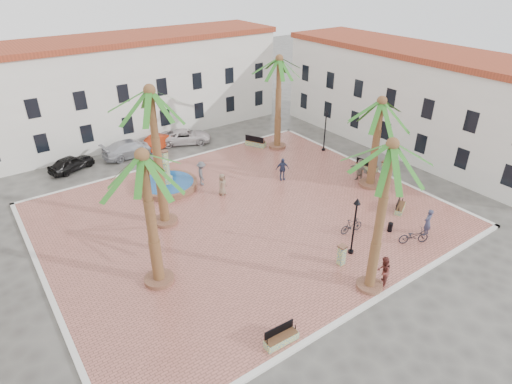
# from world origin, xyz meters

# --- Properties ---
(ground) EXTENTS (120.00, 120.00, 0.00)m
(ground) POSITION_xyz_m (0.00, 0.00, 0.00)
(ground) COLOR #56544F
(ground) RESTS_ON ground
(plaza) EXTENTS (26.00, 22.00, 0.15)m
(plaza) POSITION_xyz_m (0.00, 0.00, 0.07)
(plaza) COLOR #AC6154
(plaza) RESTS_ON ground
(kerb_n) EXTENTS (26.30, 0.30, 0.16)m
(kerb_n) POSITION_xyz_m (0.00, 11.00, 0.08)
(kerb_n) COLOR silver
(kerb_n) RESTS_ON ground
(kerb_s) EXTENTS (26.30, 0.30, 0.16)m
(kerb_s) POSITION_xyz_m (0.00, -11.00, 0.08)
(kerb_s) COLOR silver
(kerb_s) RESTS_ON ground
(kerb_e) EXTENTS (0.30, 22.30, 0.16)m
(kerb_e) POSITION_xyz_m (13.00, 0.00, 0.08)
(kerb_e) COLOR silver
(kerb_e) RESTS_ON ground
(kerb_w) EXTENTS (0.30, 22.30, 0.16)m
(kerb_w) POSITION_xyz_m (-13.00, 0.00, 0.08)
(kerb_w) COLOR silver
(kerb_w) RESTS_ON ground
(building_north) EXTENTS (30.40, 7.40, 9.50)m
(building_north) POSITION_xyz_m (-0.00, 19.99, 4.77)
(building_north) COLOR silver
(building_north) RESTS_ON ground
(building_east) EXTENTS (7.40, 26.40, 9.00)m
(building_east) POSITION_xyz_m (19.99, 2.00, 4.52)
(building_east) COLOR silver
(building_east) RESTS_ON ground
(fountain) EXTENTS (4.65, 4.65, 2.40)m
(fountain) POSITION_xyz_m (-2.65, 6.78, 0.48)
(fountain) COLOR brown
(fountain) RESTS_ON plaza
(palm_nw) EXTENTS (5.37, 5.37, 9.40)m
(palm_nw) POSITION_xyz_m (-4.93, 2.26, 8.24)
(palm_nw) COLOR brown
(palm_nw) RESTS_ON plaza
(palm_sw) EXTENTS (5.33, 5.33, 7.97)m
(palm_sw) POSITION_xyz_m (-7.77, -3.07, 6.87)
(palm_sw) COLOR brown
(palm_sw) RESTS_ON plaza
(palm_s) EXTENTS (4.60, 4.60, 8.68)m
(palm_s) POSITION_xyz_m (1.32, -10.16, 7.68)
(palm_s) COLOR brown
(palm_s) RESTS_ON plaza
(palm_e) EXTENTS (5.51, 5.51, 7.16)m
(palm_e) POSITION_xyz_m (10.46, -2.16, 6.07)
(palm_e) COLOR brown
(palm_e) RESTS_ON plaza
(palm_ne) EXTENTS (5.22, 5.22, 8.52)m
(palm_ne) POSITION_xyz_m (9.27, 8.17, 7.42)
(palm_ne) COLOR brown
(palm_ne) RESTS_ON plaza
(bench_s) EXTENTS (1.73, 0.59, 0.90)m
(bench_s) POSITION_xyz_m (-4.96, -10.38, 0.40)
(bench_s) COLOR #8BA172
(bench_s) RESTS_ON plaza
(bench_se) EXTENTS (1.65, 1.18, 0.85)m
(bench_se) POSITION_xyz_m (9.24, -5.97, 0.39)
(bench_se) COLOR #8BA172
(bench_se) RESTS_ON plaza
(bench_e) EXTENTS (0.98, 1.94, 0.98)m
(bench_e) POSITION_xyz_m (12.38, -0.08, 0.43)
(bench_e) COLOR #8BA172
(bench_e) RESTS_ON plaza
(bench_ne) EXTENTS (1.47, 2.05, 1.05)m
(bench_ne) POSITION_xyz_m (7.77, 9.59, 0.45)
(bench_ne) COLOR #8BA172
(bench_ne) RESTS_ON plaza
(lamppost_s) EXTENTS (0.41, 0.41, 3.80)m
(lamppost_s) POSITION_xyz_m (2.79, -7.41, 2.73)
(lamppost_s) COLOR black
(lamppost_s) RESTS_ON plaza
(lamppost_e) EXTENTS (0.42, 0.42, 3.84)m
(lamppost_e) POSITION_xyz_m (12.32, 5.08, 2.75)
(lamppost_e) COLOR black
(lamppost_e) RESTS_ON plaza
(bollard_se) EXTENTS (0.49, 0.49, 1.29)m
(bollard_se) POSITION_xyz_m (1.51, -7.84, 0.82)
(bollard_se) COLOR #8BA172
(bollard_se) RESTS_ON plaza
(bollard_n) EXTENTS (0.51, 0.51, 1.42)m
(bollard_n) POSITION_xyz_m (-1.10, 10.40, 0.88)
(bollard_n) COLOR #8BA172
(bollard_n) RESTS_ON plaza
(bollard_e) EXTENTS (0.62, 0.62, 1.44)m
(bollard_e) POSITION_xyz_m (12.40, -1.87, 0.90)
(bollard_e) COLOR #8BA172
(bollard_e) RESTS_ON plaza
(litter_bin) EXTENTS (0.32, 0.32, 0.62)m
(litter_bin) POSITION_xyz_m (6.58, -7.26, 0.46)
(litter_bin) COLOR black
(litter_bin) RESTS_ON plaza
(cyclist_a) EXTENTS (0.71, 0.49, 1.86)m
(cyclist_a) POSITION_xyz_m (8.15, -8.85, 1.08)
(cyclist_a) COLOR #353751
(cyclist_a) RESTS_ON plaza
(bicycle_a) EXTENTS (2.00, 1.49, 1.01)m
(bicycle_a) POSITION_xyz_m (6.71, -8.94, 0.65)
(bicycle_a) COLOR black
(bicycle_a) RESTS_ON plaza
(cyclist_b) EXTENTS (1.09, 1.02, 1.79)m
(cyclist_b) POSITION_xyz_m (2.04, -10.40, 1.05)
(cyclist_b) COLOR maroon
(cyclist_b) RESTS_ON plaza
(bicycle_b) EXTENTS (1.75, 0.69, 1.02)m
(bicycle_b) POSITION_xyz_m (4.42, -5.87, 0.66)
(bicycle_b) COLOR black
(bicycle_b) RESTS_ON plaza
(pedestrian_fountain_a) EXTENTS (0.97, 0.82, 1.69)m
(pedestrian_fountain_a) POSITION_xyz_m (0.26, 3.31, 1.00)
(pedestrian_fountain_a) COLOR #7D6550
(pedestrian_fountain_a) RESTS_ON plaza
(pedestrian_fountain_b) EXTENTS (1.18, 0.83, 1.86)m
(pedestrian_fountain_b) POSITION_xyz_m (5.46, 2.65, 1.08)
(pedestrian_fountain_b) COLOR navy
(pedestrian_fountain_b) RESTS_ON plaza
(pedestrian_north) EXTENTS (1.16, 1.44, 1.95)m
(pedestrian_north) POSITION_xyz_m (-0.20, 5.60, 1.12)
(pedestrian_north) COLOR #505055
(pedestrian_north) RESTS_ON plaza
(pedestrian_east) EXTENTS (0.56, 1.73, 1.86)m
(pedestrian_east) POSITION_xyz_m (10.38, -1.05, 1.08)
(pedestrian_east) COLOR gray
(pedestrian_east) RESTS_ON plaza
(car_black) EXTENTS (4.15, 2.78, 1.31)m
(car_black) POSITION_xyz_m (-7.78, 14.55, 0.66)
(car_black) COLOR black
(car_black) RESTS_ON ground
(car_red) EXTENTS (4.24, 2.85, 1.32)m
(car_red) POSITION_xyz_m (0.52, 14.88, 0.66)
(car_red) COLOR #B52F12
(car_red) RESTS_ON ground
(car_silver) EXTENTS (5.27, 2.28, 1.51)m
(car_silver) POSITION_xyz_m (-2.52, 14.51, 0.76)
(car_silver) COLOR #B8BAC2
(car_silver) RESTS_ON ground
(car_white) EXTENTS (5.33, 4.00, 1.34)m
(car_white) POSITION_xyz_m (2.88, 14.43, 0.67)
(car_white) COLOR silver
(car_white) RESTS_ON ground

